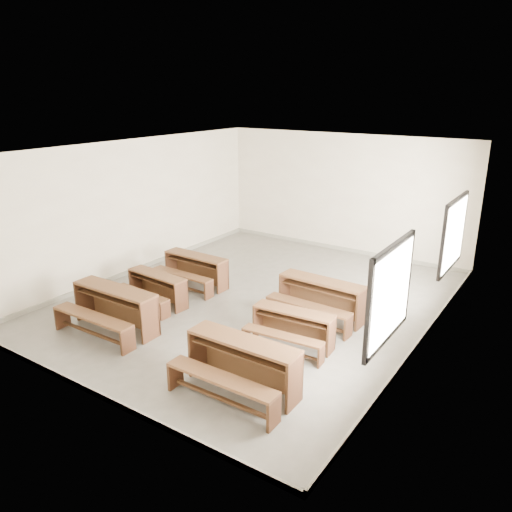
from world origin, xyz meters
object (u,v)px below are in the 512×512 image
Objects in this scene: desk_set_3 at (241,362)px; desk_set_5 at (320,296)px; desk_set_4 at (292,325)px; desk_set_1 at (156,287)px; desk_set_0 at (113,306)px; desk_set_2 at (195,268)px.

desk_set_3 is 2.89m from desk_set_5.
desk_set_3 reaches higher than desk_set_4.
desk_set_4 is at bearing 4.58° from desk_set_1.
desk_set_0 is 3.94m from desk_set_5.
desk_set_5 is (3.16, 1.29, 0.07)m from desk_set_1.
desk_set_4 is at bearing 91.65° from desk_set_3.
desk_set_0 is 3.15m from desk_set_3.
desk_set_3 reaches higher than desk_set_1.
desk_set_0 is at bearing -161.78° from desk_set_4.
desk_set_3 is at bearing -21.41° from desk_set_1.
desk_set_2 is 4.38m from desk_set_3.
desk_set_0 reaches higher than desk_set_2.
desk_set_2 is at bearing 139.18° from desk_set_3.
desk_set_1 is at bearing -88.83° from desk_set_2.
desk_set_5 is (-0.11, 1.27, 0.07)m from desk_set_4.
desk_set_1 is at bearing 97.64° from desk_set_0.
desk_set_5 is (2.97, 2.58, -0.02)m from desk_set_0.
desk_set_5 reaches higher than desk_set_1.
desk_set_0 is 1.21× the size of desk_set_1.
desk_set_5 is (-0.16, 2.89, -0.02)m from desk_set_3.
desk_set_1 is 3.69m from desk_set_3.
desk_set_2 is at bearing 154.55° from desk_set_4.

